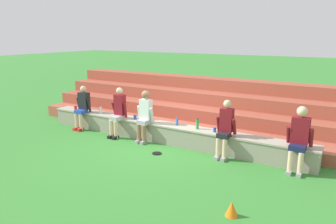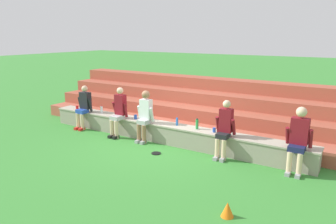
# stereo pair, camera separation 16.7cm
# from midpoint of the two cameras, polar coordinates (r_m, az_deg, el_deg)

# --- Properties ---
(ground_plane) EXTENTS (80.00, 80.00, 0.00)m
(ground_plane) POSITION_cam_midpoint_polar(r_m,az_deg,el_deg) (8.85, -2.13, -5.68)
(ground_plane) COLOR #388433
(stone_seating_wall) EXTENTS (8.06, 0.51, 0.53)m
(stone_seating_wall) POSITION_cam_midpoint_polar(r_m,az_deg,el_deg) (8.95, -1.33, -3.57)
(stone_seating_wall) COLOR gray
(stone_seating_wall) RESTS_ON ground
(brick_bleachers) EXTENTS (10.46, 2.77, 1.49)m
(brick_bleachers) POSITION_cam_midpoint_polar(r_m,az_deg,el_deg) (10.65, 4.63, 0.74)
(brick_bleachers) COLOR #AA533F
(brick_bleachers) RESTS_ON ground
(person_far_left) EXTENTS (0.53, 0.53, 1.37)m
(person_far_left) POSITION_cam_midpoint_polar(r_m,az_deg,el_deg) (10.44, -15.45, 0.99)
(person_far_left) COLOR beige
(person_far_left) RESTS_ON ground
(person_left_of_center) EXTENTS (0.49, 0.57, 1.44)m
(person_left_of_center) POSITION_cam_midpoint_polar(r_m,az_deg,el_deg) (9.43, -9.40, 0.13)
(person_left_of_center) COLOR beige
(person_left_of_center) RESTS_ON ground
(person_center) EXTENTS (0.50, 0.50, 1.44)m
(person_center) POSITION_cam_midpoint_polar(r_m,az_deg,el_deg) (8.87, -4.73, -0.43)
(person_center) COLOR #996B4C
(person_center) RESTS_ON ground
(person_right_of_center) EXTENTS (0.49, 0.53, 1.41)m
(person_right_of_center) POSITION_cam_midpoint_polar(r_m,az_deg,el_deg) (7.80, 9.54, -2.80)
(person_right_of_center) COLOR beige
(person_right_of_center) RESTS_ON ground
(person_far_right) EXTENTS (0.55, 0.54, 1.45)m
(person_far_right) POSITION_cam_midpoint_polar(r_m,az_deg,el_deg) (7.40, 21.73, -4.18)
(person_far_right) COLOR beige
(person_far_right) RESTS_ON ground
(water_bottle_center_gap) EXTENTS (0.08, 0.08, 0.28)m
(water_bottle_center_gap) POSITION_cam_midpoint_polar(r_m,az_deg,el_deg) (8.37, 4.68, -2.13)
(water_bottle_center_gap) COLOR green
(water_bottle_center_gap) RESTS_ON stone_seating_wall
(water_bottle_mid_left) EXTENTS (0.06, 0.06, 0.22)m
(water_bottle_mid_left) POSITION_cam_midpoint_polar(r_m,az_deg,el_deg) (8.68, 1.08, -1.72)
(water_bottle_mid_left) COLOR blue
(water_bottle_mid_left) RESTS_ON stone_seating_wall
(water_bottle_mid_right) EXTENTS (0.07, 0.07, 0.25)m
(water_bottle_mid_right) POSITION_cam_midpoint_polar(r_m,az_deg,el_deg) (10.20, -12.38, 0.37)
(water_bottle_mid_right) COLOR silver
(water_bottle_mid_right) RESTS_ON stone_seating_wall
(plastic_cup_left_end) EXTENTS (0.08, 0.08, 0.11)m
(plastic_cup_left_end) POSITION_cam_midpoint_polar(r_m,az_deg,el_deg) (8.18, 7.72, -3.15)
(plastic_cup_left_end) COLOR blue
(plastic_cup_left_end) RESTS_ON stone_seating_wall
(plastic_cup_middle) EXTENTS (0.08, 0.08, 0.13)m
(plastic_cup_middle) POSITION_cam_midpoint_polar(r_m,az_deg,el_deg) (9.37, -6.40, -0.90)
(plastic_cup_middle) COLOR blue
(plastic_cup_middle) RESTS_ON stone_seating_wall
(plastic_cup_right_end) EXTENTS (0.09, 0.09, 0.11)m
(plastic_cup_right_end) POSITION_cam_midpoint_polar(r_m,az_deg,el_deg) (11.01, -16.57, 0.75)
(plastic_cup_right_end) COLOR red
(plastic_cup_right_end) RESTS_ON stone_seating_wall
(frisbee) EXTENTS (0.24, 0.24, 0.02)m
(frisbee) POSITION_cam_midpoint_polar(r_m,az_deg,el_deg) (8.14, -2.61, -7.38)
(frisbee) COLOR black
(frisbee) RESTS_ON ground
(sports_cone) EXTENTS (0.21, 0.21, 0.26)m
(sports_cone) POSITION_cam_midpoint_polar(r_m,az_deg,el_deg) (5.59, 10.41, -16.61)
(sports_cone) COLOR orange
(sports_cone) RESTS_ON ground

